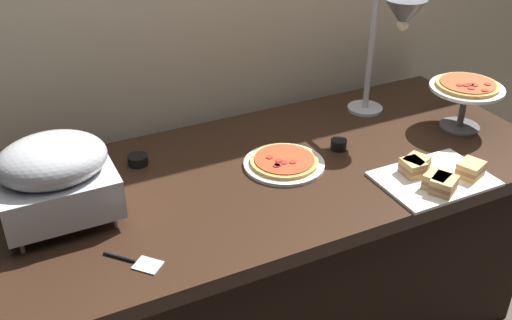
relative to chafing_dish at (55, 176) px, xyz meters
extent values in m
cube|color=#C6B593|center=(0.71, 0.48, 0.29)|extent=(4.40, 0.04, 2.40)
cube|color=black|center=(0.71, -0.02, -0.18)|extent=(1.90, 0.84, 0.05)
cube|color=black|center=(0.71, -0.02, -0.56)|extent=(1.75, 0.74, 0.71)
cylinder|color=#B7BABF|center=(-0.13, -0.10, -0.13)|extent=(0.01, 0.01, 0.04)
cylinder|color=#B7BABF|center=(0.13, -0.10, -0.13)|extent=(0.01, 0.01, 0.04)
cylinder|color=#B7BABF|center=(-0.13, 0.10, -0.13)|extent=(0.01, 0.01, 0.04)
cylinder|color=#B7BABF|center=(0.13, 0.10, -0.13)|extent=(0.01, 0.01, 0.04)
cube|color=#B7BABF|center=(0.00, 0.00, -0.05)|extent=(0.32, 0.26, 0.12)
ellipsoid|color=#B7BABF|center=(0.00, 0.00, 0.05)|extent=(0.31, 0.25, 0.14)
cylinder|color=#B7BABF|center=(1.23, 0.22, -0.15)|extent=(0.14, 0.14, 0.01)
cylinder|color=#B7BABF|center=(1.23, 0.22, 0.10)|extent=(0.02, 0.02, 0.48)
cone|color=#595B60|center=(1.23, 0.06, 0.28)|extent=(0.15, 0.15, 0.10)
sphere|color=#F9EAB2|center=(1.23, 0.06, 0.24)|extent=(0.04, 0.04, 0.04)
cylinder|color=white|center=(0.73, -0.02, -0.15)|extent=(0.28, 0.28, 0.01)
cylinder|color=gold|center=(0.73, -0.02, -0.13)|extent=(0.23, 0.23, 0.01)
cylinder|color=#AD3D1E|center=(0.73, -0.02, -0.13)|extent=(0.20, 0.20, 0.00)
cylinder|color=maroon|center=(0.74, -0.05, -0.12)|extent=(0.02, 0.02, 0.00)
cylinder|color=maroon|center=(0.69, 0.01, -0.12)|extent=(0.02, 0.02, 0.00)
cylinder|color=maroon|center=(0.68, -0.05, -0.12)|extent=(0.02, 0.02, 0.00)
cylinder|color=maroon|center=(0.69, -0.05, -0.12)|extent=(0.02, 0.02, 0.00)
cylinder|color=maroon|center=(0.70, -0.02, -0.12)|extent=(0.02, 0.02, 0.00)
cylinder|color=maroon|center=(0.71, -0.04, -0.12)|extent=(0.02, 0.02, 0.00)
cylinder|color=#595B60|center=(1.46, -0.06, -0.08)|extent=(0.02, 0.02, 0.15)
cylinder|color=#595B60|center=(1.46, -0.06, -0.15)|extent=(0.15, 0.15, 0.01)
cylinder|color=white|center=(1.46, -0.06, 0.01)|extent=(0.27, 0.27, 0.01)
cylinder|color=gold|center=(1.46, -0.06, 0.02)|extent=(0.23, 0.23, 0.01)
cylinder|color=#B74723|center=(1.46, -0.06, 0.03)|extent=(0.20, 0.20, 0.00)
cylinder|color=maroon|center=(1.47, -0.10, 0.03)|extent=(0.02, 0.02, 0.00)
cylinder|color=maroon|center=(1.43, -0.11, 0.03)|extent=(0.02, 0.02, 0.00)
cylinder|color=maroon|center=(1.44, -0.08, 0.03)|extent=(0.02, 0.02, 0.00)
cylinder|color=maroon|center=(1.42, -0.07, 0.03)|extent=(0.02, 0.02, 0.00)
cylinder|color=maroon|center=(1.46, -0.08, 0.03)|extent=(0.02, 0.02, 0.00)
cylinder|color=maroon|center=(1.46, -0.15, 0.03)|extent=(0.02, 0.02, 0.00)
cylinder|color=maroon|center=(1.51, -0.11, 0.03)|extent=(0.02, 0.02, 0.00)
cube|color=white|center=(1.12, -0.31, -0.15)|extent=(0.36, 0.26, 0.01)
cube|color=tan|center=(1.09, -0.25, -0.13)|extent=(0.10, 0.09, 0.02)
cube|color=#9E6642|center=(1.09, -0.25, -0.12)|extent=(0.10, 0.09, 0.01)
cube|color=tan|center=(1.09, -0.25, -0.10)|extent=(0.10, 0.09, 0.02)
cube|color=tan|center=(1.09, -0.36, -0.13)|extent=(0.10, 0.09, 0.02)
cube|color=#9E6642|center=(1.09, -0.36, -0.12)|extent=(0.10, 0.09, 0.01)
cube|color=tan|center=(1.09, -0.36, -0.10)|extent=(0.10, 0.09, 0.02)
cube|color=tan|center=(1.07, -0.27, -0.13)|extent=(0.07, 0.08, 0.02)
cube|color=#9E6642|center=(1.07, -0.27, -0.12)|extent=(0.07, 0.08, 0.01)
cube|color=tan|center=(1.07, -0.27, -0.10)|extent=(0.07, 0.08, 0.02)
cube|color=tan|center=(1.23, -0.36, -0.13)|extent=(0.10, 0.09, 0.02)
cube|color=#9E6642|center=(1.23, -0.36, -0.12)|extent=(0.10, 0.09, 0.01)
cube|color=tan|center=(1.23, -0.36, -0.10)|extent=(0.10, 0.09, 0.02)
cube|color=tan|center=(1.09, -0.39, -0.13)|extent=(0.10, 0.10, 0.02)
cube|color=#9E6642|center=(1.09, -0.39, -0.12)|extent=(0.10, 0.10, 0.01)
cube|color=tan|center=(1.09, -0.39, -0.10)|extent=(0.10, 0.10, 0.02)
cylinder|color=black|center=(0.29, 0.21, -0.14)|extent=(0.07, 0.07, 0.03)
cylinder|color=maroon|center=(0.29, 0.21, -0.12)|extent=(0.06, 0.06, 0.01)
cylinder|color=black|center=(0.96, 0.00, -0.13)|extent=(0.06, 0.06, 0.04)
cylinder|color=#562D14|center=(0.96, 0.00, -0.12)|extent=(0.05, 0.05, 0.01)
cube|color=#B7BABF|center=(0.16, -0.31, -0.15)|extent=(0.09, 0.09, 0.00)
cylinder|color=black|center=(0.10, -0.25, -0.15)|extent=(0.08, 0.08, 0.01)
camera|label=1|loc=(-0.12, -1.52, 0.88)|focal=41.62mm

